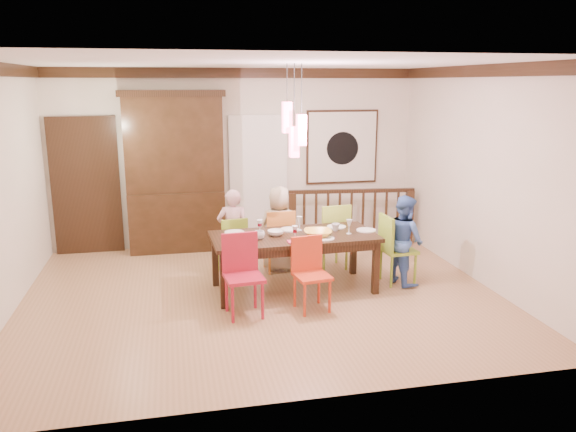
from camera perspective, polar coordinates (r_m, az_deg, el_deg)
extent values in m
plane|color=#9E744C|center=(7.31, -2.62, -8.03)|extent=(6.00, 6.00, 0.00)
plane|color=white|center=(6.81, -2.88, 15.32)|extent=(6.00, 6.00, 0.00)
plane|color=beige|center=(9.36, -5.21, 5.86)|extent=(6.00, 0.00, 6.00)
plane|color=beige|center=(7.96, 19.16, 3.83)|extent=(0.00, 5.00, 5.00)
cube|color=black|center=(9.41, -19.81, 2.68)|extent=(1.04, 0.07, 2.24)
cube|color=silver|center=(9.44, -3.02, 3.50)|extent=(0.97, 0.05, 2.22)
cube|color=black|center=(9.69, 5.50, 7.00)|extent=(1.25, 0.04, 1.25)
cube|color=silver|center=(9.67, 5.54, 6.98)|extent=(1.18, 0.02, 1.18)
cylinder|color=black|center=(9.66, 5.56, 6.86)|extent=(0.56, 0.01, 0.56)
cube|color=#F1486B|center=(7.06, -0.10, 9.99)|extent=(0.11, 0.11, 0.38)
cylinder|color=black|center=(7.04, -0.10, 13.40)|extent=(0.01, 0.01, 0.46)
cube|color=#F1486B|center=(7.00, 1.36, 8.73)|extent=(0.11, 0.11, 0.38)
cylinder|color=black|center=(6.98, 1.39, 12.78)|extent=(0.01, 0.01, 0.61)
cube|color=#F1486B|center=(7.05, 0.63, 7.53)|extent=(0.11, 0.11, 0.38)
cylinder|color=black|center=(7.01, 0.64, 12.17)|extent=(0.01, 0.01, 0.76)
cube|color=black|center=(7.28, 0.60, -2.10)|extent=(2.17, 1.05, 0.05)
cube|color=black|center=(7.63, -7.33, -4.42)|extent=(0.08, 0.08, 0.70)
cube|color=black|center=(8.01, 6.87, -3.53)|extent=(0.08, 0.08, 0.70)
cube|color=black|center=(6.87, -6.76, -6.44)|extent=(0.08, 0.08, 0.70)
cube|color=black|center=(7.29, 8.90, -5.32)|extent=(0.08, 0.08, 0.70)
cube|color=black|center=(7.70, -0.08, -1.82)|extent=(1.93, 0.12, 0.10)
cube|color=black|center=(6.90, 1.36, -3.63)|extent=(1.93, 0.12, 0.10)
cube|color=#91BB2E|center=(8.04, -5.74, -3.04)|extent=(0.44, 0.44, 0.04)
cube|color=#91BB2E|center=(7.98, -5.78, -1.50)|extent=(0.38, 0.10, 0.41)
cylinder|color=#91BB2E|center=(7.94, -6.68, -4.83)|extent=(0.03, 0.03, 0.39)
cylinder|color=#91BB2E|center=(7.97, -4.49, -4.71)|extent=(0.03, 0.03, 0.39)
cylinder|color=#91BB2E|center=(8.23, -6.88, -4.18)|extent=(0.03, 0.03, 0.39)
cylinder|color=#91BB2E|center=(8.26, -4.77, -4.06)|extent=(0.03, 0.03, 0.39)
cube|color=orange|center=(8.12, -1.01, -2.53)|extent=(0.43, 0.43, 0.04)
cube|color=orange|center=(8.05, -1.02, -0.85)|extent=(0.41, 0.06, 0.45)
cylinder|color=orange|center=(8.00, -1.95, -4.48)|extent=(0.04, 0.04, 0.43)
cylinder|color=orange|center=(8.06, 0.39, -4.33)|extent=(0.04, 0.04, 0.43)
cylinder|color=orange|center=(8.31, -2.35, -3.78)|extent=(0.04, 0.04, 0.43)
cylinder|color=orange|center=(8.37, -0.09, -3.65)|extent=(0.04, 0.04, 0.43)
cube|color=#A9CA3F|center=(8.24, 4.35, -2.11)|extent=(0.49, 0.49, 0.04)
cube|color=#A9CA3F|center=(8.17, 4.38, -0.33)|extent=(0.44, 0.10, 0.48)
cylinder|color=#A9CA3F|center=(8.10, 3.45, -4.16)|extent=(0.04, 0.04, 0.46)
cylinder|color=#A9CA3F|center=(8.19, 5.87, -3.99)|extent=(0.04, 0.04, 0.46)
cylinder|color=#A9CA3F|center=(8.43, 2.81, -3.44)|extent=(0.04, 0.04, 0.46)
cylinder|color=#A9CA3F|center=(8.52, 5.14, -3.29)|extent=(0.04, 0.04, 0.46)
cube|color=#A4182C|center=(6.57, -4.50, -6.28)|extent=(0.47, 0.47, 0.04)
cube|color=#A4182C|center=(6.49, -4.55, -4.14)|extent=(0.43, 0.08, 0.47)
cylinder|color=#A4182C|center=(6.47, -5.81, -8.86)|extent=(0.04, 0.04, 0.45)
cylinder|color=#A4182C|center=(6.51, -2.72, -8.66)|extent=(0.04, 0.04, 0.45)
cylinder|color=#A4182C|center=(6.80, -6.14, -7.76)|extent=(0.04, 0.04, 0.45)
cylinder|color=#A4182C|center=(6.84, -3.20, -7.57)|extent=(0.04, 0.04, 0.45)
cube|color=red|center=(6.72, 2.47, -6.14)|extent=(0.45, 0.45, 0.04)
cube|color=red|center=(6.65, 2.49, -4.22)|extent=(0.40, 0.10, 0.43)
cylinder|color=red|center=(6.62, 1.44, -8.46)|extent=(0.03, 0.03, 0.41)
cylinder|color=red|center=(6.69, 4.14, -8.23)|extent=(0.03, 0.03, 0.41)
cylinder|color=red|center=(6.91, 0.82, -7.49)|extent=(0.03, 0.03, 0.41)
cylinder|color=red|center=(6.98, 3.41, -7.29)|extent=(0.03, 0.03, 0.41)
cube|color=#86AD2C|center=(7.76, 11.16, -3.42)|extent=(0.45, 0.45, 0.04)
cube|color=#86AD2C|center=(7.69, 11.24, -1.61)|extent=(0.06, 0.43, 0.47)
cylinder|color=#86AD2C|center=(7.62, 10.38, -5.56)|extent=(0.04, 0.04, 0.45)
cylinder|color=#86AD2C|center=(7.75, 12.76, -5.34)|extent=(0.04, 0.04, 0.45)
cylinder|color=#86AD2C|center=(7.92, 9.44, -4.78)|extent=(0.04, 0.04, 0.45)
cylinder|color=#86AD2C|center=(8.05, 11.74, -4.58)|extent=(0.04, 0.04, 0.45)
cube|color=black|center=(9.26, -11.16, -0.49)|extent=(1.52, 0.44, 0.97)
cube|color=black|center=(9.07, -11.52, 7.20)|extent=(1.52, 0.40, 1.52)
cube|color=black|center=(9.26, -11.53, 7.32)|extent=(1.30, 0.02, 1.30)
cube|color=black|center=(9.02, -11.75, 12.12)|extent=(1.62, 0.44, 0.10)
cube|color=black|center=(9.15, 0.53, -0.58)|extent=(0.13, 0.13, 0.92)
cube|color=black|center=(9.76, 11.96, 0.02)|extent=(0.13, 0.13, 0.92)
cube|color=black|center=(9.31, 6.51, 2.54)|extent=(2.10, 0.31, 0.06)
cube|color=black|center=(9.51, 6.37, -2.67)|extent=(1.98, 0.28, 0.05)
imported|color=beige|center=(7.96, -5.60, -1.63)|extent=(0.47, 0.34, 1.23)
imported|color=#BAA88C|center=(8.09, -0.86, -1.29)|extent=(0.69, 0.54, 1.24)
imported|color=#426AB8|center=(7.73, 11.71, -2.37)|extent=(0.59, 0.68, 1.22)
imported|color=gold|center=(7.18, 3.05, -1.77)|extent=(0.41, 0.41, 0.09)
imported|color=white|center=(7.23, -1.24, -1.73)|extent=(0.22, 0.22, 0.07)
imported|color=silver|center=(7.07, -2.93, -1.94)|extent=(0.16, 0.16, 0.11)
imported|color=silver|center=(7.47, 4.86, -1.15)|extent=(0.11, 0.11, 0.10)
cylinder|color=white|center=(7.39, -5.46, -1.66)|extent=(0.26, 0.26, 0.01)
cylinder|color=white|center=(7.50, 0.19, -1.37)|extent=(0.26, 0.26, 0.01)
cylinder|color=white|center=(7.67, 4.94, -1.10)|extent=(0.26, 0.26, 0.01)
cylinder|color=white|center=(6.91, -4.36, -2.70)|extent=(0.26, 0.26, 0.01)
cylinder|color=white|center=(7.09, 3.69, -2.29)|extent=(0.26, 0.26, 0.01)
cylinder|color=white|center=(7.54, 7.95, -1.44)|extent=(0.26, 0.26, 0.01)
cube|color=#D83359|center=(6.93, 0.71, -2.62)|extent=(0.18, 0.14, 0.01)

